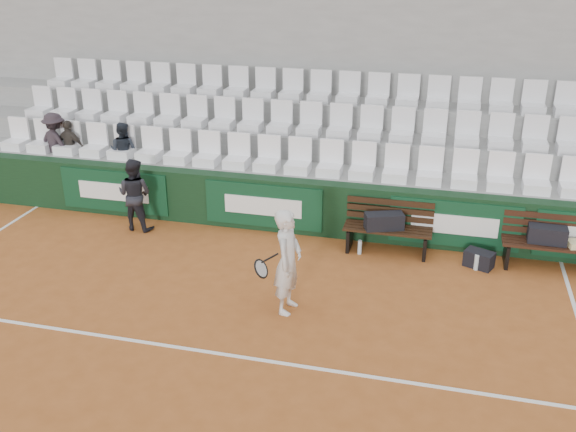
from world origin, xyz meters
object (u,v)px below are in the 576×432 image
at_px(sports_bag_ground, 479,259).
at_px(spectator_c, 121,129).
at_px(bench_right, 548,256).
at_px(tennis_player, 288,261).
at_px(bench_left, 387,240).
at_px(water_bottle_near, 360,247).
at_px(spectator_b, 68,126).
at_px(water_bottle_far, 477,262).
at_px(spectator_a, 53,121).
at_px(sports_bag_left, 384,221).
at_px(ball_kid, 135,194).
at_px(sports_bag_right, 547,235).

distance_m(sports_bag_ground, spectator_c, 7.17).
height_order(bench_right, tennis_player, tennis_player).
relative_size(bench_left, water_bottle_near, 5.96).
height_order(bench_right, spectator_b, spectator_b).
xyz_separation_m(water_bottle_near, water_bottle_far, (1.94, -0.11, 0.01)).
distance_m(sports_bag_ground, spectator_a, 8.64).
xyz_separation_m(bench_left, sports_bag_ground, (1.54, -0.19, -0.09)).
xyz_separation_m(bench_left, sports_bag_left, (-0.07, -0.04, 0.36)).
bearing_deg(bench_left, sports_bag_ground, -6.99).
xyz_separation_m(water_bottle_far, spectator_a, (-8.39, 1.26, 1.49)).
height_order(bench_left, spectator_a, spectator_a).
height_order(bench_right, sports_bag_left, sports_bag_left).
xyz_separation_m(bench_right, water_bottle_near, (-3.07, -0.23, -0.10)).
height_order(water_bottle_near, spectator_a, spectator_a).
bearing_deg(water_bottle_far, sports_bag_left, 170.33).
bearing_deg(tennis_player, ball_kid, 148.48).
bearing_deg(sports_bag_ground, ball_kid, 179.63).
distance_m(water_bottle_near, spectator_c, 5.28).
bearing_deg(spectator_b, spectator_a, 3.96).
relative_size(ball_kid, spectator_c, 1.18).
xyz_separation_m(water_bottle_near, spectator_b, (-6.12, 1.15, 1.43)).
height_order(bench_right, water_bottle_near, bench_right).
bearing_deg(sports_bag_left, spectator_c, 169.40).
xyz_separation_m(spectator_a, spectator_b, (0.32, 0.00, -0.07)).
distance_m(bench_right, sports_bag_left, 2.72).
distance_m(water_bottle_near, tennis_player, 2.29).
xyz_separation_m(water_bottle_near, spectator_a, (-6.45, 1.15, 1.50)).
xyz_separation_m(sports_bag_ground, ball_kid, (-6.18, 0.04, 0.54)).
relative_size(water_bottle_far, tennis_player, 0.18).
bearing_deg(water_bottle_near, sports_bag_left, 22.53).
relative_size(sports_bag_left, sports_bag_ground, 1.42).
height_order(bench_left, sports_bag_left, sports_bag_left).
relative_size(sports_bag_ground, spectator_b, 0.41).
distance_m(bench_left, spectator_c, 5.63).
relative_size(water_bottle_near, spectator_b, 0.23).
bearing_deg(bench_left, spectator_b, 171.74).
height_order(bench_right, water_bottle_far, bench_right).
xyz_separation_m(sports_bag_right, spectator_b, (-9.13, 0.90, 0.97)).
height_order(sports_bag_ground, spectator_a, spectator_a).
height_order(sports_bag_left, spectator_c, spectator_c).
height_order(spectator_a, spectator_b, spectator_a).
bearing_deg(spectator_b, spectator_c, -176.04).
bearing_deg(bench_left, sports_bag_left, -147.98).
bearing_deg(water_bottle_near, sports_bag_ground, 0.25).
distance_m(bench_left, ball_kid, 4.66).
relative_size(water_bottle_far, ball_kid, 0.20).
bearing_deg(spectator_a, sports_bag_ground, -167.84).
bearing_deg(sports_bag_ground, bench_left, 173.01).
bearing_deg(sports_bag_left, spectator_a, 171.70).
relative_size(tennis_player, ball_kid, 1.16).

